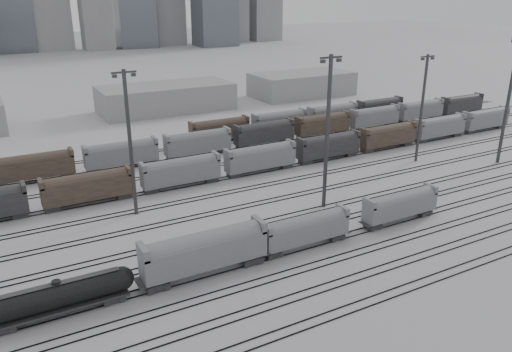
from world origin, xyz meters
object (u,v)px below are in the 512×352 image
hopper_car_a (205,249)px  hopper_car_c (400,204)px  tank_car_b (58,296)px  hopper_car_b (305,228)px  light_mast_c (327,130)px

hopper_car_a → hopper_car_c: 33.55m
tank_car_b → hopper_car_b: 33.34m
hopper_car_b → hopper_car_c: 18.08m
tank_car_b → hopper_car_b: hopper_car_b is taller
light_mast_c → hopper_car_b: bearing=-136.2°
tank_car_b → hopper_car_a: bearing=0.0°
tank_car_b → hopper_car_b: size_ratio=1.26×
hopper_car_b → hopper_car_c: bearing=0.0°
hopper_car_a → hopper_car_b: bearing=0.0°
tank_car_b → hopper_car_b: (33.34, 0.00, 0.55)m
tank_car_b → hopper_car_b: bearing=0.0°
hopper_car_a → light_mast_c: 30.12m
hopper_car_a → hopper_car_b: (15.46, 0.00, -0.67)m
tank_car_b → light_mast_c: (44.31, 10.53, 11.10)m
light_mast_c → hopper_car_c: bearing=-56.0°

